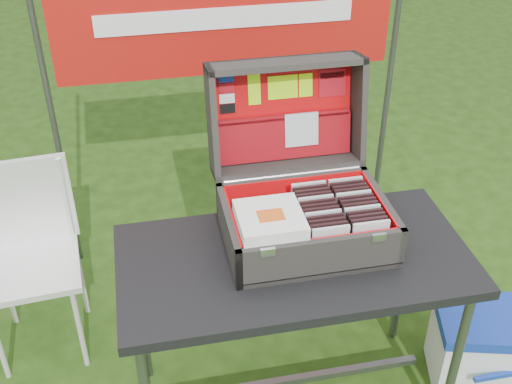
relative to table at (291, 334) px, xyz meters
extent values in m
cube|color=black|center=(0.00, 0.00, 0.38)|extent=(1.28, 0.64, 0.04)
cylinder|color=#59595B|center=(0.58, -0.26, -0.02)|extent=(0.04, 0.04, 0.76)
cylinder|color=#59595B|center=(-0.58, 0.26, -0.02)|extent=(0.04, 0.04, 0.76)
cylinder|color=#59595B|center=(0.58, 0.26, -0.02)|extent=(0.04, 0.04, 0.76)
cube|color=#59595B|center=(0.00, 0.00, -0.28)|extent=(1.13, 0.03, 0.03)
cube|color=#42403B|center=(0.06, 0.08, 0.41)|extent=(0.60, 0.43, 0.02)
cube|color=#42403B|center=(0.06, -0.13, 0.48)|extent=(0.60, 0.02, 0.16)
cube|color=#42403B|center=(0.06, 0.28, 0.48)|extent=(0.60, 0.02, 0.16)
cube|color=#42403B|center=(-0.23, 0.08, 0.48)|extent=(0.02, 0.43, 0.16)
cube|color=#42403B|center=(0.35, 0.08, 0.48)|extent=(0.02, 0.43, 0.16)
cube|color=red|center=(0.06, 0.08, 0.43)|extent=(0.55, 0.38, 0.01)
cube|color=silver|center=(-0.13, -0.14, 0.55)|extent=(0.05, 0.01, 0.03)
cube|color=silver|center=(0.25, -0.14, 0.55)|extent=(0.05, 0.01, 0.03)
cylinder|color=silver|center=(0.06, 0.29, 0.56)|extent=(0.54, 0.02, 0.02)
cube|color=#42403B|center=(0.06, 0.47, 0.74)|extent=(0.60, 0.10, 0.42)
cube|color=#42403B|center=(0.06, 0.44, 0.95)|extent=(0.60, 0.16, 0.05)
cube|color=#42403B|center=(0.06, 0.37, 0.56)|extent=(0.60, 0.16, 0.05)
cube|color=#42403B|center=(-0.23, 0.41, 0.75)|extent=(0.02, 0.23, 0.45)
cube|color=#42403B|center=(0.35, 0.41, 0.75)|extent=(0.02, 0.23, 0.45)
cube|color=red|center=(0.06, 0.46, 0.74)|extent=(0.55, 0.07, 0.37)
cube|color=red|center=(0.06, -0.11, 0.49)|extent=(0.55, 0.01, 0.14)
cube|color=red|center=(0.06, 0.26, 0.49)|extent=(0.55, 0.01, 0.14)
cube|color=red|center=(-0.21, 0.08, 0.49)|extent=(0.01, 0.38, 0.14)
cube|color=red|center=(0.33, 0.08, 0.49)|extent=(0.01, 0.38, 0.14)
cube|color=maroon|center=(0.06, 0.42, 0.65)|extent=(0.53, 0.06, 0.17)
cube|color=maroon|center=(0.06, 0.43, 0.73)|extent=(0.52, 0.02, 0.02)
cube|color=silver|center=(0.12, 0.41, 0.68)|extent=(0.13, 0.03, 0.13)
cube|color=#1933B2|center=(-0.16, 0.48, 0.90)|extent=(0.06, 0.01, 0.04)
cube|color=#AB101B|center=(-0.16, 0.47, 0.86)|extent=(0.06, 0.01, 0.04)
cube|color=white|center=(-0.16, 0.47, 0.82)|extent=(0.06, 0.01, 0.04)
cube|color=black|center=(-0.16, 0.46, 0.78)|extent=(0.06, 0.01, 0.04)
cube|color=#B3FC0E|center=(-0.05, 0.47, 0.84)|extent=(0.05, 0.02, 0.12)
cube|color=#B3FC0E|center=(0.06, 0.47, 0.84)|extent=(0.12, 0.02, 0.09)
cube|color=#B3FC0E|center=(0.15, 0.47, 0.84)|extent=(0.05, 0.02, 0.09)
cube|color=#AB101B|center=(0.26, 0.47, 0.84)|extent=(0.11, 0.02, 0.11)
cube|color=black|center=(0.26, 0.48, 0.87)|extent=(0.10, 0.01, 0.02)
cube|color=silver|center=(0.10, -0.09, 0.50)|extent=(0.13, 0.01, 0.15)
cube|color=black|center=(0.10, -0.07, 0.50)|extent=(0.13, 0.01, 0.15)
cube|color=black|center=(0.10, -0.04, 0.50)|extent=(0.13, 0.01, 0.15)
cube|color=black|center=(0.10, -0.02, 0.50)|extent=(0.13, 0.01, 0.15)
cube|color=silver|center=(0.10, 0.00, 0.50)|extent=(0.13, 0.01, 0.15)
cube|color=black|center=(0.10, 0.03, 0.50)|extent=(0.13, 0.01, 0.15)
cube|color=black|center=(0.10, 0.05, 0.50)|extent=(0.13, 0.01, 0.15)
cube|color=black|center=(0.10, 0.07, 0.50)|extent=(0.13, 0.01, 0.15)
cube|color=silver|center=(0.10, 0.10, 0.50)|extent=(0.13, 0.01, 0.15)
cube|color=black|center=(0.10, 0.12, 0.50)|extent=(0.13, 0.01, 0.15)
cube|color=black|center=(0.10, 0.14, 0.50)|extent=(0.13, 0.01, 0.15)
cube|color=black|center=(0.10, 0.17, 0.50)|extent=(0.13, 0.01, 0.15)
cube|color=silver|center=(0.10, 0.19, 0.50)|extent=(0.13, 0.01, 0.15)
cube|color=silver|center=(0.24, -0.09, 0.50)|extent=(0.13, 0.01, 0.15)
cube|color=black|center=(0.24, -0.07, 0.50)|extent=(0.13, 0.01, 0.15)
cube|color=black|center=(0.24, -0.04, 0.50)|extent=(0.13, 0.01, 0.15)
cube|color=black|center=(0.24, -0.02, 0.50)|extent=(0.13, 0.01, 0.15)
cube|color=silver|center=(0.24, 0.00, 0.50)|extent=(0.13, 0.01, 0.15)
cube|color=black|center=(0.24, 0.03, 0.50)|extent=(0.13, 0.01, 0.15)
cube|color=black|center=(0.24, 0.05, 0.50)|extent=(0.13, 0.01, 0.15)
cube|color=black|center=(0.24, 0.07, 0.50)|extent=(0.13, 0.01, 0.15)
cube|color=silver|center=(0.24, 0.10, 0.50)|extent=(0.13, 0.01, 0.15)
cube|color=black|center=(0.24, 0.12, 0.50)|extent=(0.13, 0.01, 0.15)
cube|color=black|center=(0.24, 0.14, 0.50)|extent=(0.13, 0.01, 0.15)
cube|color=black|center=(0.24, 0.17, 0.50)|extent=(0.13, 0.01, 0.15)
cube|color=silver|center=(0.24, 0.19, 0.50)|extent=(0.13, 0.01, 0.15)
cube|color=white|center=(-0.09, 0.00, 0.56)|extent=(0.22, 0.22, 0.00)
cube|color=white|center=(-0.09, 0.00, 0.57)|extent=(0.22, 0.22, 0.00)
cube|color=white|center=(-0.09, 0.00, 0.57)|extent=(0.22, 0.22, 0.00)
cube|color=white|center=(-0.09, 0.00, 0.58)|extent=(0.22, 0.22, 0.00)
cube|color=white|center=(-0.09, 0.00, 0.58)|extent=(0.22, 0.22, 0.00)
cube|color=white|center=(-0.09, 0.00, 0.59)|extent=(0.22, 0.22, 0.00)
cube|color=white|center=(-0.09, 0.00, 0.59)|extent=(0.22, 0.22, 0.00)
cube|color=white|center=(-0.09, 0.00, 0.60)|extent=(0.22, 0.22, 0.00)
cube|color=white|center=(-0.09, 0.00, 0.60)|extent=(0.22, 0.22, 0.00)
cube|color=#D85919|center=(-0.09, -0.01, 0.61)|extent=(0.09, 0.07, 0.00)
cube|color=white|center=(0.84, -0.04, -0.24)|extent=(0.46, 0.39, 0.31)
cube|color=#15349F|center=(0.84, -0.04, -0.06)|extent=(0.48, 0.41, 0.05)
cube|color=#15349F|center=(0.84, -0.21, -0.20)|extent=(0.25, 0.02, 0.02)
cube|color=silver|center=(-1.02, 0.55, 0.06)|extent=(0.44, 0.44, 0.03)
cube|color=silver|center=(-1.02, 0.74, 0.28)|extent=(0.40, 0.06, 0.42)
cylinder|color=silver|center=(-0.85, 0.37, -0.17)|extent=(0.02, 0.02, 0.45)
cylinder|color=silver|center=(-1.19, 0.72, -0.17)|extent=(0.02, 0.02, 0.45)
cylinder|color=silver|center=(-0.85, 0.72, -0.17)|extent=(0.02, 0.02, 0.45)
cylinder|color=silver|center=(-0.85, 0.74, 0.27)|extent=(0.02, 0.02, 0.42)
cube|color=brown|center=(0.62, 0.53, -0.18)|extent=(0.43, 0.24, 0.43)
cylinder|color=#59595B|center=(-0.90, 1.15, 0.45)|extent=(0.03, 0.03, 1.70)
cylinder|color=#59595B|center=(0.80, 1.15, 0.45)|extent=(0.03, 0.03, 1.70)
cube|color=#A7120E|center=(-0.05, 1.14, 0.90)|extent=(1.60, 0.02, 0.55)
cube|color=white|center=(-0.05, 1.13, 0.90)|extent=(1.20, 0.00, 0.10)
camera|label=1|loc=(-0.50, -1.72, 1.88)|focal=45.00mm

